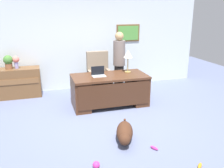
% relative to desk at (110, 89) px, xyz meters
% --- Properties ---
extents(ground_plane, '(12.00, 12.00, 0.00)m').
position_rel_desk_xyz_m(ground_plane, '(-0.25, -0.94, -0.41)').
color(ground_plane, slate).
extents(back_wall, '(7.00, 0.16, 2.70)m').
position_rel_desk_xyz_m(back_wall, '(-0.24, 1.66, 0.94)').
color(back_wall, silver).
rests_on(back_wall, ground_plane).
extents(desk, '(1.81, 0.90, 0.76)m').
position_rel_desk_xyz_m(desk, '(0.00, 0.00, 0.00)').
color(desk, '#4C2B19').
rests_on(desk, ground_plane).
extents(credenza, '(1.49, 0.50, 0.79)m').
position_rel_desk_xyz_m(credenza, '(-2.35, 1.31, -0.02)').
color(credenza, brown).
rests_on(credenza, ground_plane).
extents(armchair, '(0.60, 0.59, 1.17)m').
position_rel_desk_xyz_m(armchair, '(-0.04, 0.95, 0.10)').
color(armchair, gray).
rests_on(armchair, ground_plane).
extents(person_standing, '(0.32, 0.32, 1.72)m').
position_rel_desk_xyz_m(person_standing, '(0.48, 0.74, 0.48)').
color(person_standing, '#262323').
rests_on(person_standing, ground_plane).
extents(dog_lying, '(0.51, 0.81, 0.30)m').
position_rel_desk_xyz_m(dog_lying, '(-0.23, -1.72, -0.26)').
color(dog_lying, '#472819').
rests_on(dog_lying, ground_plane).
extents(laptop, '(0.32, 0.22, 0.22)m').
position_rel_desk_xyz_m(laptop, '(-0.27, 0.05, 0.40)').
color(laptop, '#B2B5BA').
rests_on(laptop, desk).
extents(desk_lamp, '(0.22, 0.22, 0.56)m').
position_rel_desk_xyz_m(desk_lamp, '(0.52, 0.18, 0.78)').
color(desk_lamp, '#9E8447').
rests_on(desk_lamp, desk).
extents(vase_with_flowers, '(0.17, 0.17, 0.32)m').
position_rel_desk_xyz_m(vase_with_flowers, '(-2.18, 1.31, 0.58)').
color(vase_with_flowers, '#9C95D2').
rests_on(vase_with_flowers, credenza).
extents(potted_plant, '(0.24, 0.24, 0.36)m').
position_rel_desk_xyz_m(potted_plant, '(-2.37, 1.31, 0.57)').
color(potted_plant, brown).
rests_on(potted_plant, credenza).
extents(dog_toy_ball, '(0.11, 0.11, 0.11)m').
position_rel_desk_xyz_m(dog_toy_ball, '(-0.91, -2.36, -0.36)').
color(dog_toy_ball, '#D8338C').
rests_on(dog_toy_ball, ground_plane).
extents(dog_toy_bone, '(0.12, 0.16, 0.05)m').
position_rel_desk_xyz_m(dog_toy_bone, '(0.16, -2.15, -0.39)').
color(dog_toy_bone, '#D8338C').
rests_on(dog_toy_bone, ground_plane).
extents(dog_toy_plush, '(0.15, 0.14, 0.05)m').
position_rel_desk_xyz_m(dog_toy_plush, '(0.60, -2.80, -0.39)').
color(dog_toy_plush, orange).
rests_on(dog_toy_plush, ground_plane).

